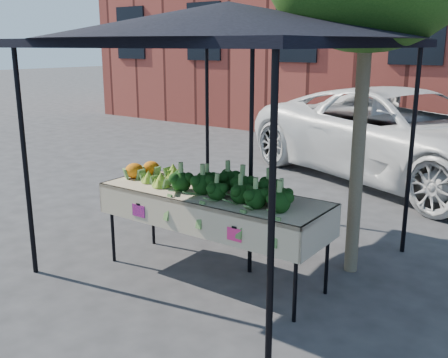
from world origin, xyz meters
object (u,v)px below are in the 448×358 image
at_px(table, 212,235).
at_px(street_tree, 363,82).
at_px(canopy, 228,139).
at_px(vehicle, 414,9).

bearing_deg(table, street_tree, 43.08).
height_order(canopy, vehicle, vehicle).
bearing_deg(canopy, vehicle, 86.22).
bearing_deg(street_tree, table, -136.92).
bearing_deg(street_tree, canopy, -152.85).
xyz_separation_m(table, vehicle, (0.20, 5.05, 2.45)).
distance_m(vehicle, street_tree, 4.24).
xyz_separation_m(canopy, vehicle, (0.31, 4.65, 1.53)).
bearing_deg(vehicle, canopy, -161.69).
height_order(canopy, street_tree, street_tree).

